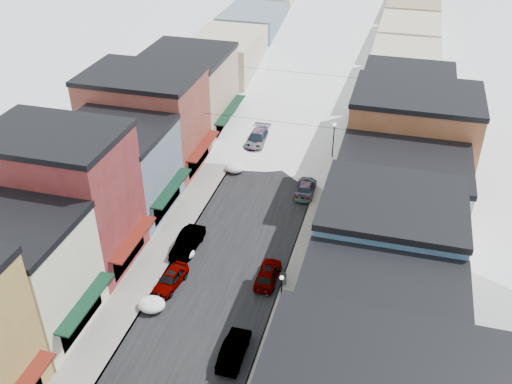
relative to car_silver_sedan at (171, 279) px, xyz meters
The scene contains 31 objects.
road 40.98m from the car_silver_sedan, 84.53° to the left, with size 10.00×160.00×0.01m, color black.
sidewalk_left 40.89m from the car_silver_sedan, 93.78° to the left, with size 3.20×160.00×0.15m, color gray.
sidewalk_right 42.13m from the car_silver_sedan, 75.56° to the left, with size 3.20×160.00×0.15m, color gray.
curb_left 40.81m from the car_silver_sedan, 91.61° to the left, with size 0.10×160.00×0.15m, color slate.
curb_right 41.77m from the car_silver_sedan, 77.62° to the left, with size 0.10×160.00×0.15m, color slate.
bldg_l_cream 12.15m from the car_silver_sedan, 144.16° to the right, with size 11.30×8.20×9.50m.
bldg_l_brick_near 11.33m from the car_silver_sedan, behind, with size 12.30×8.20×12.50m.
bldg_l_grayblue 14.02m from the car_silver_sedan, 133.48° to the left, with size 11.30×9.20×9.00m.
bldg_l_brick_far 21.96m from the car_silver_sedan, 118.70° to the left, with size 13.30×9.20×11.00m.
bldg_l_tan 30.56m from the car_silver_sedan, 107.88° to the left, with size 11.30×11.20×10.00m.
bldg_r_green 18.99m from the car_silver_sedan, 22.86° to the right, with size 11.30×9.20×9.50m.
bldg_r_blue 17.78m from the car_silver_sedan, ahead, with size 11.30×9.20×10.50m.
bldg_r_cream 20.99m from the car_silver_sedan, 31.52° to the left, with size 12.30×9.20×9.00m.
bldg_r_brick_far 27.29m from the car_silver_sedan, 47.56° to the left, with size 13.30×9.20×11.50m.
bldg_r_tan 34.59m from the car_silver_sedan, 60.15° to the left, with size 11.30×11.20×9.50m.
distant_blocks 64.00m from the car_silver_sedan, 86.50° to the left, with size 34.00×55.00×8.00m.
overhead_cables 29.08m from the car_silver_sedan, 82.14° to the left, with size 16.40×15.04×0.04m.
car_silver_sedan is the anchor object (origin of this frame).
car_dark_hatch 4.98m from the car_silver_sedan, 94.41° to the left, with size 1.70×4.87×1.60m, color black.
car_silver_wagon 26.49m from the car_silver_sedan, 89.14° to the left, with size 2.39×5.87×1.70m, color gray.
car_green_sedan 9.53m from the car_silver_sedan, 39.05° to the right, with size 1.54×4.40×1.45m, color black.
car_gray_suv 8.19m from the car_silver_sedan, 19.66° to the left, with size 1.72×4.28×1.46m, color #A1A3A9.
car_black_sedan 19.08m from the car_silver_sedan, 64.76° to the left, with size 1.94×4.78×1.39m, color black.
car_lane_silver 40.26m from the car_silver_sedan, 86.44° to the left, with size 1.97×4.90×1.67m, color #ABADB4.
car_lane_white 54.18m from the car_silver_sedan, 84.08° to the left, with size 2.20×4.78×1.33m, color silver.
trash_can 9.46m from the car_silver_sedan, 15.76° to the left, with size 0.57×0.57×0.97m.
streetlamp_near 10.02m from the car_silver_sedan, ahead, with size 0.33×0.33×4.02m.
streetlamp_far 26.53m from the car_silver_sedan, 68.14° to the left, with size 0.41×0.41×4.92m.
snow_pile_near 2.97m from the car_silver_sedan, 97.34° to the right, with size 2.24×2.58×0.95m.
snow_pile_mid 3.97m from the car_silver_sedan, 95.48° to the left, with size 2.11×2.50×0.89m.
snow_pile_far 19.71m from the car_silver_sedan, 91.10° to the left, with size 2.18×2.54×0.92m.
Camera 1 is at (12.58, -14.04, 32.44)m, focal length 40.00 mm.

